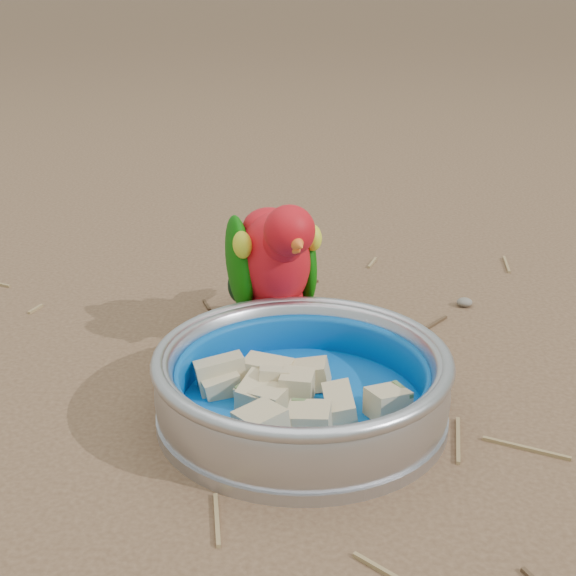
# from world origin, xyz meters

# --- Properties ---
(ground) EXTENTS (60.00, 60.00, 0.00)m
(ground) POSITION_xyz_m (0.00, 0.00, 0.00)
(ground) COLOR brown
(food_bowl) EXTENTS (0.24, 0.24, 0.02)m
(food_bowl) POSITION_xyz_m (-0.03, 0.05, 0.01)
(food_bowl) COLOR #B2B2BA
(food_bowl) RESTS_ON ground
(bowl_wall) EXTENTS (0.24, 0.24, 0.04)m
(bowl_wall) POSITION_xyz_m (-0.03, 0.05, 0.04)
(bowl_wall) COLOR #B2B2BA
(bowl_wall) RESTS_ON food_bowl
(fruit_wedges) EXTENTS (0.15, 0.15, 0.03)m
(fruit_wedges) POSITION_xyz_m (-0.03, 0.05, 0.03)
(fruit_wedges) COLOR tan
(fruit_wedges) RESTS_ON food_bowl
(lory_parrot) EXTENTS (0.15, 0.20, 0.15)m
(lory_parrot) POSITION_xyz_m (-0.06, 0.20, 0.07)
(lory_parrot) COLOR red
(lory_parrot) RESTS_ON ground
(ground_debris) EXTENTS (0.90, 0.80, 0.01)m
(ground_debris) POSITION_xyz_m (-0.05, 0.04, 0.00)
(ground_debris) COLOR olive
(ground_debris) RESTS_ON ground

